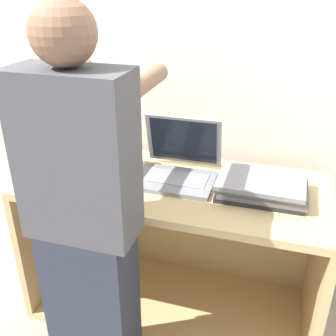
{
  "coord_description": "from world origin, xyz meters",
  "views": [
    {
      "loc": [
        0.44,
        -1.23,
        1.62
      ],
      "look_at": [
        0.0,
        0.22,
        0.87
      ],
      "focal_mm": 42.0,
      "sensor_mm": 36.0,
      "label": 1
    }
  ],
  "objects_px": {
    "laptop_stack_right": "(262,187)",
    "laptop_stack_left": "(94,158)",
    "laptop_open": "(177,167)",
    "person": "(86,225)"
  },
  "relations": [
    {
      "from": "laptop_stack_right",
      "to": "laptop_stack_left",
      "type": "bearing_deg",
      "value": -179.95
    },
    {
      "from": "laptop_open",
      "to": "person",
      "type": "bearing_deg",
      "value": -111.55
    },
    {
      "from": "laptop_open",
      "to": "person",
      "type": "relative_size",
      "value": 0.24
    },
    {
      "from": "laptop_open",
      "to": "person",
      "type": "height_order",
      "value": "person"
    },
    {
      "from": "laptop_stack_right",
      "to": "laptop_open",
      "type": "bearing_deg",
      "value": 172.69
    },
    {
      "from": "laptop_stack_right",
      "to": "person",
      "type": "xyz_separation_m",
      "value": [
        -0.6,
        -0.47,
        -0.01
      ]
    },
    {
      "from": "laptop_stack_right",
      "to": "person",
      "type": "height_order",
      "value": "person"
    },
    {
      "from": "laptop_stack_left",
      "to": "laptop_stack_right",
      "type": "distance_m",
      "value": 0.8
    },
    {
      "from": "laptop_open",
      "to": "person",
      "type": "distance_m",
      "value": 0.56
    },
    {
      "from": "person",
      "to": "laptop_open",
      "type": "bearing_deg",
      "value": 68.45
    }
  ]
}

